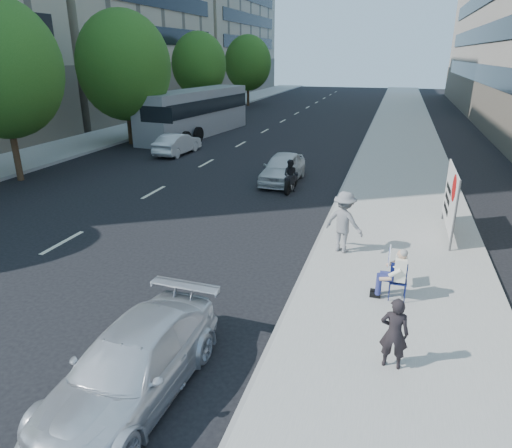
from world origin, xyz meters
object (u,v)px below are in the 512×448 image
(seated_protester, at_px, (394,270))
(jogger, at_px, (344,222))
(pedestrian_woman, at_px, (394,333))
(parked_sedan, at_px, (132,365))
(motorcycle, at_px, (291,177))
(protest_banner, at_px, (450,197))
(white_sedan_near, at_px, (283,168))
(white_sedan_mid, at_px, (177,144))
(bus, at_px, (196,113))

(seated_protester, relative_size, jogger, 0.70)
(pedestrian_woman, bearing_deg, parked_sedan, 27.06)
(parked_sedan, xyz_separation_m, motorcycle, (-0.24, 13.50, 0.00))
(jogger, xyz_separation_m, pedestrian_woman, (1.55, -5.20, -0.20))
(seated_protester, height_order, protest_banner, protest_banner)
(jogger, xyz_separation_m, motorcycle, (-3.04, 6.32, -0.44))
(seated_protester, bearing_deg, white_sedan_near, 117.22)
(parked_sedan, bearing_deg, seated_protester, 49.86)
(protest_banner, bearing_deg, white_sedan_near, 142.29)
(seated_protester, xyz_separation_m, motorcycle, (-4.54, 8.79, -0.24))
(parked_sedan, distance_m, white_sedan_near, 14.97)
(pedestrian_woman, relative_size, white_sedan_mid, 0.38)
(seated_protester, distance_m, white_sedan_near, 11.50)
(seated_protester, xyz_separation_m, parked_sedan, (-4.30, -4.71, -0.24))
(seated_protester, xyz_separation_m, bus, (-14.72, 21.53, 0.76))
(pedestrian_woman, height_order, protest_banner, protest_banner)
(jogger, relative_size, motorcycle, 0.91)
(seated_protester, relative_size, pedestrian_woman, 0.90)
(parked_sedan, distance_m, white_sedan_mid, 21.23)
(jogger, xyz_separation_m, parked_sedan, (-2.80, -7.18, -0.44))
(pedestrian_woman, xyz_separation_m, parked_sedan, (-4.35, -1.98, -0.24))
(parked_sedan, bearing_deg, white_sedan_mid, 116.27)
(bus, bearing_deg, protest_banner, -38.51)
(protest_banner, height_order, bus, bus)
(motorcycle, bearing_deg, bus, 132.10)
(seated_protester, relative_size, parked_sedan, 0.30)
(white_sedan_mid, xyz_separation_m, motorcycle, (8.41, -5.89, 0.01))
(pedestrian_woman, distance_m, white_sedan_near, 14.00)
(motorcycle, distance_m, bus, 16.34)
(bus, bearing_deg, seated_protester, -48.64)
(jogger, xyz_separation_m, white_sedan_mid, (-11.44, 12.21, -0.45))
(seated_protester, xyz_separation_m, jogger, (-1.50, 2.47, 0.21))
(protest_banner, relative_size, white_sedan_near, 0.76)
(jogger, distance_m, white_sedan_mid, 16.74)
(parked_sedan, relative_size, motorcycle, 2.14)
(jogger, relative_size, bus, 0.15)
(seated_protester, bearing_deg, protest_banner, 72.02)
(jogger, height_order, white_sedan_near, jogger)
(pedestrian_woman, xyz_separation_m, protest_banner, (1.55, 7.66, 0.52))
(seated_protester, xyz_separation_m, white_sedan_near, (-5.26, 10.22, -0.19))
(protest_banner, height_order, white_sedan_mid, protest_banner)
(seated_protester, bearing_deg, pedestrian_woman, -89.06)
(protest_banner, xyz_separation_m, motorcycle, (-6.14, 3.87, -0.76))
(jogger, bearing_deg, seated_protester, 143.25)
(seated_protester, bearing_deg, motorcycle, 117.32)
(pedestrian_woman, distance_m, bus, 28.41)
(protest_banner, xyz_separation_m, bus, (-16.31, 16.61, 0.23))
(pedestrian_woman, xyz_separation_m, bus, (-14.76, 24.27, 0.76))
(seated_protester, height_order, bus, bus)
(white_sedan_mid, bearing_deg, seated_protester, 134.84)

